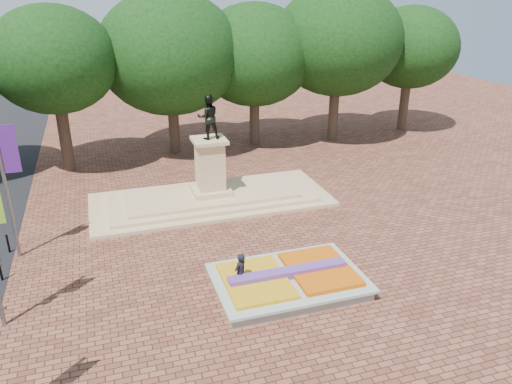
{
  "coord_description": "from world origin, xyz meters",
  "views": [
    {
      "loc": [
        -5.89,
        -18.8,
        11.97
      ],
      "look_at": [
        1.36,
        3.55,
        2.2
      ],
      "focal_mm": 35.0,
      "sensor_mm": 36.0,
      "label": 1
    }
  ],
  "objects": [
    {
      "name": "pedestrian",
      "position": [
        -1.01,
        -1.66,
        0.91
      ],
      "size": [
        0.79,
        0.73,
        1.81
      ],
      "primitive_type": "imported",
      "rotation": [
        0.0,
        0.0,
        3.74
      ],
      "color": "black",
      "rests_on": "ground"
    },
    {
      "name": "ground",
      "position": [
        0.0,
        0.0,
        0.0
      ],
      "size": [
        90.0,
        90.0,
        0.0
      ],
      "primitive_type": "plane",
      "color": "brown",
      "rests_on": "ground"
    },
    {
      "name": "tree_row_back",
      "position": [
        2.33,
        18.0,
        6.67
      ],
      "size": [
        44.8,
        8.8,
        10.43
      ],
      "color": "#3A2C1F",
      "rests_on": "ground"
    },
    {
      "name": "flower_bed",
      "position": [
        1.03,
        -2.0,
        0.38
      ],
      "size": [
        6.3,
        4.3,
        0.91
      ],
      "color": "gray",
      "rests_on": "ground"
    },
    {
      "name": "monument",
      "position": [
        0.0,
        8.0,
        0.88
      ],
      "size": [
        14.0,
        6.0,
        6.4
      ],
      "color": "tan",
      "rests_on": "ground"
    }
  ]
}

